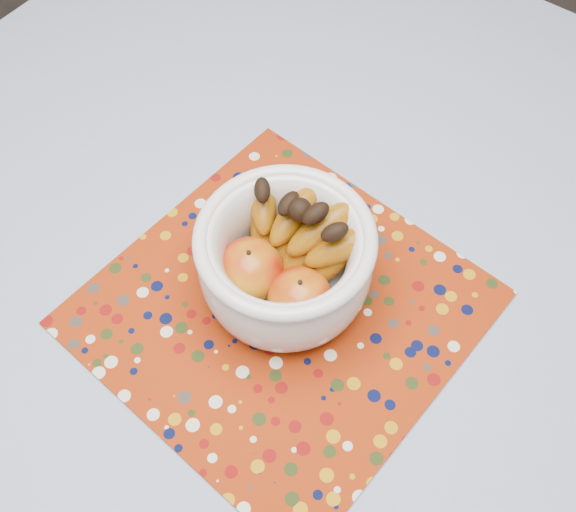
{
  "coord_description": "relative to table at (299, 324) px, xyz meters",
  "views": [
    {
      "loc": [
        0.22,
        -0.31,
        1.46
      ],
      "look_at": [
        -0.01,
        -0.0,
        0.83
      ],
      "focal_mm": 42.0,
      "sensor_mm": 36.0,
      "label": 1
    }
  ],
  "objects": [
    {
      "name": "table",
      "position": [
        0.0,
        0.0,
        0.0
      ],
      "size": [
        1.2,
        1.2,
        0.75
      ],
      "color": "brown",
      "rests_on": "ground"
    },
    {
      "name": "tablecloth",
      "position": [
        0.0,
        0.0,
        0.08
      ],
      "size": [
        1.32,
        1.32,
        0.01
      ],
      "primitive_type": "cube",
      "color": "slate",
      "rests_on": "table"
    },
    {
      "name": "placemat",
      "position": [
        -0.0,
        -0.03,
        0.09
      ],
      "size": [
        0.42,
        0.42,
        0.0
      ],
      "primitive_type": "cube",
      "rotation": [
        0.0,
        0.0,
        -0.07
      ],
      "color": "maroon",
      "rests_on": "tablecloth"
    },
    {
      "name": "fruit_bowl",
      "position": [
        -0.02,
        -0.0,
        0.16
      ],
      "size": [
        0.23,
        0.2,
        0.14
      ],
      "color": "silver",
      "rests_on": "placemat"
    }
  ]
}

